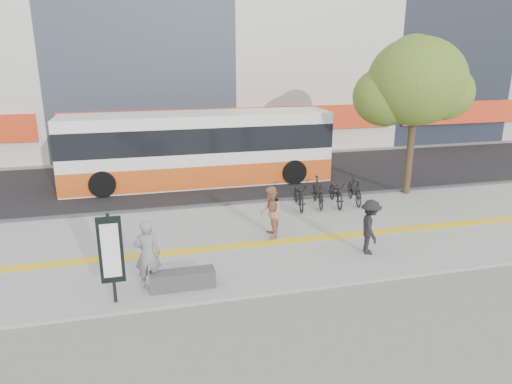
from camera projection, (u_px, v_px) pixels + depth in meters
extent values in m
plane|color=slate|center=(270.00, 260.00, 13.39)|extent=(120.00, 120.00, 0.00)
cube|color=slate|center=(257.00, 239.00, 14.77)|extent=(40.00, 7.00, 0.08)
cube|color=gold|center=(261.00, 244.00, 14.29)|extent=(40.00, 0.45, 0.01)
cube|color=black|center=(217.00, 179.00, 21.73)|extent=(40.00, 8.00, 0.06)
cube|color=#343436|center=(235.00, 204.00, 18.01)|extent=(40.00, 0.25, 0.14)
cube|color=red|center=(236.00, 120.00, 26.32)|extent=(19.00, 0.50, 1.40)
cube|color=red|center=(506.00, 110.00, 30.54)|extent=(15.20, 0.50, 1.40)
cube|color=#343436|center=(183.00, 279.00, 11.58)|extent=(1.60, 0.45, 0.45)
cylinder|color=black|center=(112.00, 259.00, 10.67)|extent=(0.08, 0.08, 2.20)
cube|color=black|center=(111.00, 250.00, 10.61)|extent=(0.55, 0.08, 1.60)
cube|color=white|center=(111.00, 251.00, 10.56)|extent=(0.40, 0.02, 1.30)
cylinder|color=#3D2C1B|center=(410.00, 155.00, 18.96)|extent=(0.28, 0.28, 3.20)
ellipsoid|color=#3D6321|center=(417.00, 81.00, 18.11)|extent=(3.80, 3.80, 3.42)
ellipsoid|color=#3D6321|center=(386.00, 96.00, 18.51)|extent=(2.60, 2.60, 2.34)
ellipsoid|color=#3D6321|center=(442.00, 92.00, 18.07)|extent=(2.40, 2.40, 2.16)
ellipsoid|color=#3D6321|center=(414.00, 60.00, 18.69)|extent=(2.20, 2.20, 1.98)
cube|color=white|center=(198.00, 148.00, 20.60)|extent=(11.62, 2.42, 3.10)
cube|color=#CA4E17|center=(199.00, 171.00, 20.90)|extent=(11.64, 2.44, 0.97)
cube|color=black|center=(198.00, 136.00, 20.45)|extent=(11.64, 2.44, 1.06)
cylinder|color=black|center=(102.00, 184.00, 18.82)|extent=(1.06, 0.34, 1.06)
cylinder|color=black|center=(106.00, 170.00, 21.06)|extent=(1.06, 0.34, 1.06)
cylinder|color=black|center=(294.00, 172.00, 20.73)|extent=(1.06, 0.34, 1.06)
cylinder|color=black|center=(278.00, 160.00, 22.97)|extent=(1.06, 0.34, 1.06)
imported|color=black|center=(299.00, 195.00, 17.46)|extent=(0.98, 1.98, 1.00)
imported|color=black|center=(318.00, 192.00, 17.63)|extent=(0.83, 1.90, 1.11)
imported|color=black|center=(336.00, 192.00, 17.82)|extent=(0.98, 1.98, 1.00)
imported|color=black|center=(355.00, 189.00, 17.98)|extent=(0.83, 1.90, 1.11)
imported|color=black|center=(148.00, 254.00, 11.42)|extent=(0.68, 0.48, 1.77)
imported|color=#A87151|center=(271.00, 213.00, 14.56)|extent=(0.73, 0.88, 1.65)
imported|color=black|center=(370.00, 227.00, 13.42)|extent=(0.84, 1.16, 1.61)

